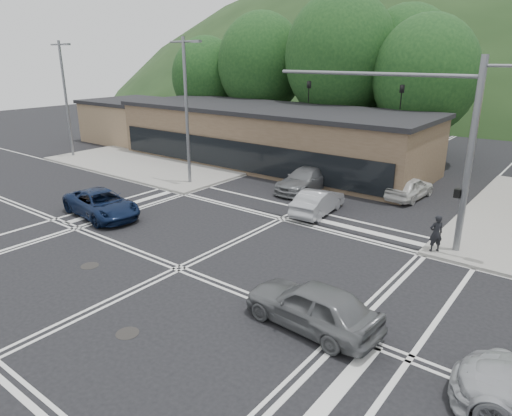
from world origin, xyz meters
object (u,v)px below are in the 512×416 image
Objects in this scene: car_blue_west at (101,204)px; pedestrian at (436,233)px; car_grey_center at (312,305)px; car_queue_b at (410,188)px; car_northbound at (306,180)px; car_queue_a at (318,202)px.

pedestrian is at bearing -61.97° from car_blue_west.
pedestrian is (1.28, 7.80, 0.20)m from car_grey_center.
car_grey_center is at bearing 103.27° from car_queue_b.
car_grey_center is 14.91m from car_northbound.
car_queue_a is at bearing -147.02° from car_grey_center.
car_grey_center is at bearing -56.91° from car_northbound.
pedestrian reaches higher than car_grey_center.
car_northbound is at bearing -21.79° from car_blue_west.
pedestrian is at bearing 174.35° from car_grey_center.
car_blue_west is 1.26× the size of car_queue_b.
car_queue_b is 6.10m from car_northbound.
car_blue_west is 16.17m from pedestrian.
car_queue_a is 6.68m from pedestrian.
car_queue_b is 0.81× the size of car_northbound.
car_grey_center is 7.91m from pedestrian.
car_blue_west is 3.07× the size of pedestrian.
car_northbound reaches higher than car_queue_a.
car_northbound is (-5.65, -2.28, 0.04)m from car_queue_b.
car_blue_west is 11.99m from car_northbound.
car_blue_west is 11.23m from car_queue_a.
pedestrian is at bearing 121.46° from car_queue_b.
car_grey_center reaches higher than car_queue_a.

